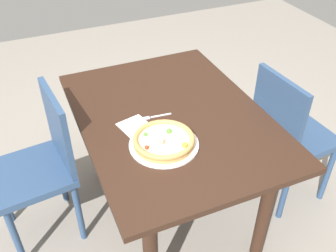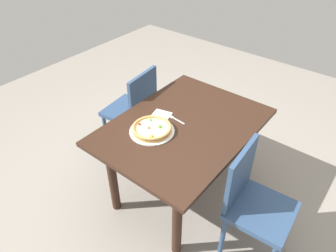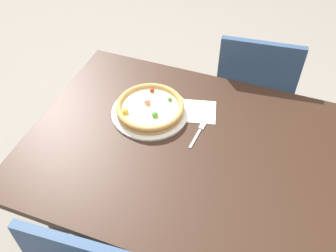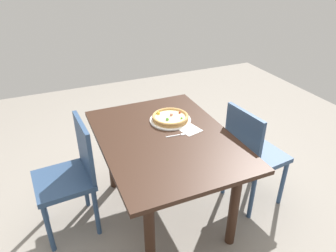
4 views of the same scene
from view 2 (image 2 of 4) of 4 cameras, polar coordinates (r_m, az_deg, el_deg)
The scene contains 8 objects.
ground_plane at distance 2.83m, azimuth 2.40°, elevation -11.56°, with size 6.00×6.00×0.00m, color gray.
dining_table at distance 2.40m, azimuth 2.77°, elevation -1.91°, with size 1.27×0.93×0.73m.
chair_near at distance 2.18m, azimuth 15.26°, elevation -13.26°, with size 0.43×0.43×0.89m.
chair_far at distance 2.92m, azimuth -6.25°, elevation 3.11°, with size 0.44×0.44×0.89m.
plate at distance 2.26m, azimuth -2.94°, elevation -0.93°, with size 0.33×0.33×0.01m, color white.
pizza at distance 2.25m, azimuth -2.96°, elevation -0.43°, with size 0.29×0.29×0.04m.
fork at distance 2.39m, azimuth 1.25°, elevation 1.35°, with size 0.03×0.17×0.00m.
napkin at distance 2.42m, azimuth -1.32°, elevation 1.94°, with size 0.14×0.14×0.00m, color white.
Camera 2 is at (-1.52, -1.07, 2.13)m, focal length 33.37 mm.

